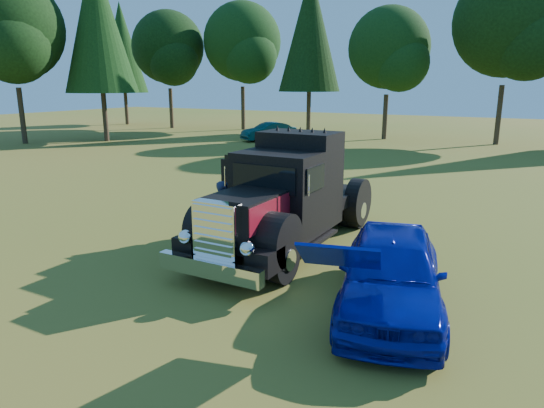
{
  "coord_description": "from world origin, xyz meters",
  "views": [
    {
      "loc": [
        6.86,
        -8.08,
        4.26
      ],
      "look_at": [
        1.35,
        1.83,
        1.42
      ],
      "focal_mm": 32.0,
      "sensor_mm": 36.0,
      "label": 1
    }
  ],
  "objects_px": {
    "hotrod_coupe": "(391,272)",
    "spectator_near": "(225,215)",
    "spectator_far": "(248,199)",
    "diamond_t_truck": "(285,201)",
    "distant_teal_car": "(269,132)"
  },
  "relations": [
    {
      "from": "hotrod_coupe",
      "to": "spectator_near",
      "type": "xyz_separation_m",
      "value": [
        -4.87,
        1.56,
        0.1
      ]
    },
    {
      "from": "distant_teal_car",
      "to": "spectator_far",
      "type": "bearing_deg",
      "value": -29.71
    },
    {
      "from": "diamond_t_truck",
      "to": "hotrod_coupe",
      "type": "xyz_separation_m",
      "value": [
        3.47,
        -2.28,
        -0.48
      ]
    },
    {
      "from": "spectator_near",
      "to": "distant_teal_car",
      "type": "bearing_deg",
      "value": 12.51
    },
    {
      "from": "hotrod_coupe",
      "to": "distant_teal_car",
      "type": "height_order",
      "value": "hotrod_coupe"
    },
    {
      "from": "diamond_t_truck",
      "to": "hotrod_coupe",
      "type": "height_order",
      "value": "diamond_t_truck"
    },
    {
      "from": "diamond_t_truck",
      "to": "hotrod_coupe",
      "type": "bearing_deg",
      "value": -33.23
    },
    {
      "from": "diamond_t_truck",
      "to": "distant_teal_car",
      "type": "xyz_separation_m",
      "value": [
        -12.54,
        21.32,
        -0.59
      ]
    },
    {
      "from": "hotrod_coupe",
      "to": "spectator_far",
      "type": "height_order",
      "value": "spectator_far"
    },
    {
      "from": "spectator_near",
      "to": "spectator_far",
      "type": "height_order",
      "value": "spectator_far"
    },
    {
      "from": "diamond_t_truck",
      "to": "spectator_far",
      "type": "height_order",
      "value": "diamond_t_truck"
    },
    {
      "from": "spectator_near",
      "to": "spectator_far",
      "type": "xyz_separation_m",
      "value": [
        -0.2,
        1.49,
        0.09
      ]
    },
    {
      "from": "diamond_t_truck",
      "to": "spectator_far",
      "type": "xyz_separation_m",
      "value": [
        -1.59,
        0.78,
        -0.29
      ]
    },
    {
      "from": "diamond_t_truck",
      "to": "spectator_near",
      "type": "height_order",
      "value": "diamond_t_truck"
    },
    {
      "from": "diamond_t_truck",
      "to": "spectator_near",
      "type": "bearing_deg",
      "value": -152.89
    }
  ]
}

